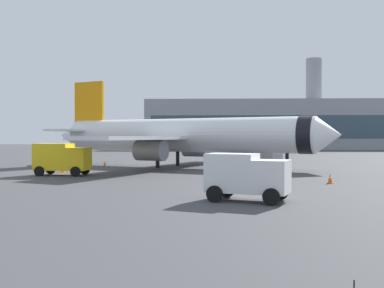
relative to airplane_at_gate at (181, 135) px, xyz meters
name	(u,v)px	position (x,y,z in m)	size (l,w,h in m)	color
airplane_at_gate	(181,135)	(0.00, 0.00, 0.00)	(33.96, 31.19, 10.50)	white
service_truck	(62,158)	(-10.25, -11.11, -2.05)	(4.98, 2.91, 2.90)	yellow
fuel_truck	(254,152)	(8.45, 1.46, -1.88)	(6.27, 5.45, 3.20)	gray
cargo_van	(246,175)	(5.17, -26.96, -2.21)	(4.82, 3.57, 2.60)	white
safety_cone_near	(63,168)	(-11.37, -7.49, -3.24)	(0.44, 0.44, 0.84)	#F2590C
safety_cone_mid	(42,164)	(-15.96, -0.58, -3.26)	(0.44, 0.44, 0.81)	#F2590C
safety_cone_far	(105,164)	(-9.20, 1.31, -3.35)	(0.44, 0.44, 0.62)	#F2590C
safety_cone_outer	(330,178)	(12.24, -17.40, -3.27)	(0.44, 0.44, 0.78)	#F2590C
terminal_building	(272,125)	(21.26, 77.39, 3.31)	(70.35, 18.56, 25.59)	gray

